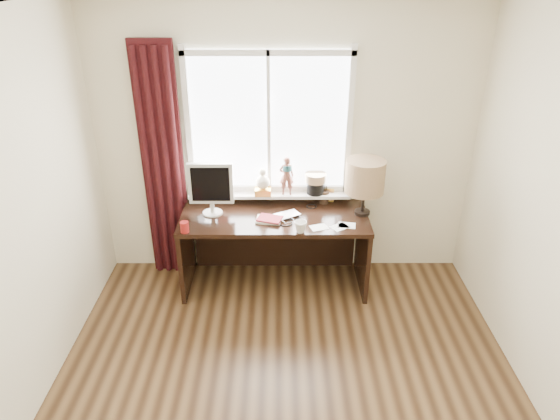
{
  "coord_description": "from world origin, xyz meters",
  "views": [
    {
      "loc": [
        -0.05,
        -2.38,
        2.84
      ],
      "look_at": [
        -0.05,
        1.25,
        1.0
      ],
      "focal_mm": 32.0,
      "sensor_mm": 36.0,
      "label": 1
    }
  ],
  "objects_px": {
    "red_cup": "(185,227)",
    "table_lamp": "(365,177)",
    "monitor": "(211,186)",
    "mug": "(301,226)",
    "laptop": "(283,216)",
    "desk": "(275,234)"
  },
  "relations": [
    {
      "from": "red_cup",
      "to": "monitor",
      "type": "xyz_separation_m",
      "value": [
        0.2,
        0.34,
        0.23
      ]
    },
    {
      "from": "mug",
      "to": "red_cup",
      "type": "height_order",
      "value": "mug"
    },
    {
      "from": "mug",
      "to": "desk",
      "type": "xyz_separation_m",
      "value": [
        -0.22,
        0.4,
        -0.3
      ]
    },
    {
      "from": "monitor",
      "to": "table_lamp",
      "type": "bearing_deg",
      "value": -0.23
    },
    {
      "from": "laptop",
      "to": "desk",
      "type": "relative_size",
      "value": 0.19
    },
    {
      "from": "desk",
      "to": "laptop",
      "type": "bearing_deg",
      "value": -61.27
    },
    {
      "from": "mug",
      "to": "desk",
      "type": "bearing_deg",
      "value": 119.48
    },
    {
      "from": "mug",
      "to": "red_cup",
      "type": "xyz_separation_m",
      "value": [
        -0.98,
        0.0,
        -0.01
      ]
    },
    {
      "from": "laptop",
      "to": "mug",
      "type": "height_order",
      "value": "mug"
    },
    {
      "from": "laptop",
      "to": "table_lamp",
      "type": "relative_size",
      "value": 0.62
    },
    {
      "from": "laptop",
      "to": "desk",
      "type": "xyz_separation_m",
      "value": [
        -0.07,
        0.13,
        -0.26
      ]
    },
    {
      "from": "laptop",
      "to": "red_cup",
      "type": "xyz_separation_m",
      "value": [
        -0.83,
        -0.26,
        0.04
      ]
    },
    {
      "from": "red_cup",
      "to": "monitor",
      "type": "distance_m",
      "value": 0.46
    },
    {
      "from": "laptop",
      "to": "monitor",
      "type": "xyz_separation_m",
      "value": [
        -0.64,
        0.08,
        0.27
      ]
    },
    {
      "from": "laptop",
      "to": "desk",
      "type": "distance_m",
      "value": 0.3
    },
    {
      "from": "red_cup",
      "to": "desk",
      "type": "relative_size",
      "value": 0.06
    },
    {
      "from": "laptop",
      "to": "table_lamp",
      "type": "bearing_deg",
      "value": -23.59
    },
    {
      "from": "red_cup",
      "to": "table_lamp",
      "type": "xyz_separation_m",
      "value": [
        1.56,
        0.34,
        0.32
      ]
    },
    {
      "from": "mug",
      "to": "table_lamp",
      "type": "bearing_deg",
      "value": 30.29
    },
    {
      "from": "red_cup",
      "to": "monitor",
      "type": "bearing_deg",
      "value": 60.24
    },
    {
      "from": "monitor",
      "to": "laptop",
      "type": "bearing_deg",
      "value": -7.1
    },
    {
      "from": "table_lamp",
      "to": "laptop",
      "type": "bearing_deg",
      "value": -174.17
    }
  ]
}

